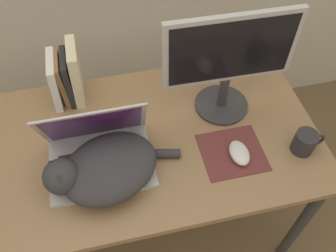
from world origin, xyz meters
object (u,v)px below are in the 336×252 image
Objects in this scene: external_monitor at (229,61)px; computer_mouse at (239,153)px; cat at (104,168)px; laptop at (99,152)px; mug at (305,142)px; book_row at (67,77)px.

external_monitor is 0.32m from computer_mouse.
external_monitor is at bearing 25.28° from cat.
laptop is 0.72m from mug.
laptop is at bearing 170.69° from mug.
laptop is 3.01× the size of mug.
book_row is (-0.57, 0.18, -0.13)m from external_monitor.
mug is at bearing -5.44° from computer_mouse.
cat reaches higher than mug.
laptop is 0.34m from book_row.
book_row reaches higher than cat.
external_monitor is 1.93× the size of book_row.
laptop reaches higher than computer_mouse.
computer_mouse is at bearing -93.28° from external_monitor.
book_row is (-0.56, 0.42, 0.09)m from computer_mouse.
laptop is at bearing -76.27° from book_row.
laptop is 0.54m from external_monitor.
laptop is at bearing 96.15° from cat.
computer_mouse is 0.23m from mug.
cat is 4.33× the size of computer_mouse.
laptop is 0.08m from cat.
cat is 0.56m from external_monitor.
external_monitor is 0.61m from book_row.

